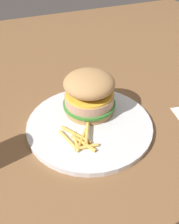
# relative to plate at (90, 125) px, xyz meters

# --- Properties ---
(ground_plane) EXTENTS (1.60, 1.60, 0.00)m
(ground_plane) POSITION_rel_plate_xyz_m (0.02, -0.01, -0.01)
(ground_plane) COLOR brown
(plate) EXTENTS (0.28, 0.28, 0.01)m
(plate) POSITION_rel_plate_xyz_m (0.00, 0.00, 0.00)
(plate) COLOR silver
(plate) RESTS_ON ground_plane
(sandwich) EXTENTS (0.12, 0.12, 0.10)m
(sandwich) POSITION_rel_plate_xyz_m (0.01, 0.04, 0.05)
(sandwich) COLOR tan
(sandwich) RESTS_ON plate
(fries_pile) EXTENTS (0.07, 0.09, 0.01)m
(fries_pile) POSITION_rel_plate_xyz_m (-0.04, -0.04, 0.01)
(fries_pile) COLOR gold
(fries_pile) RESTS_ON plate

